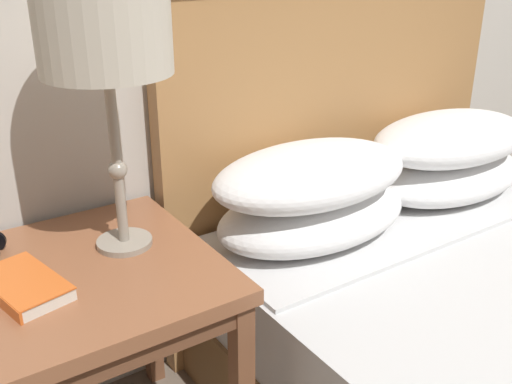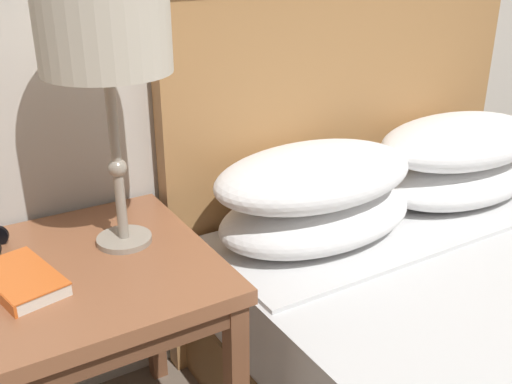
# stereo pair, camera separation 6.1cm
# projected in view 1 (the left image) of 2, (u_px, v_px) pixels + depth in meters

# --- Properties ---
(nightstand) EXTENTS (0.58, 0.58, 0.60)m
(nightstand) POSITION_uv_depth(u_px,v_px,m) (84.00, 300.00, 1.34)
(nightstand) COLOR brown
(nightstand) RESTS_ON ground_plane
(table_lamp) EXTENTS (0.28, 0.28, 0.58)m
(table_lamp) POSITION_uv_depth(u_px,v_px,m) (104.00, 38.00, 1.22)
(table_lamp) COLOR gray
(table_lamp) RESTS_ON nightstand
(book_on_nightstand) EXTENTS (0.17, 0.23, 0.03)m
(book_on_nightstand) POSITION_uv_depth(u_px,v_px,m) (23.00, 286.00, 1.22)
(book_on_nightstand) COLOR silver
(book_on_nightstand) RESTS_ON nightstand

